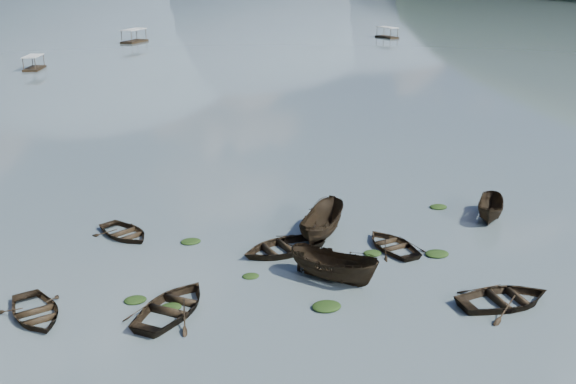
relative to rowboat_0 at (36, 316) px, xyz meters
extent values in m
plane|color=#4B595D|center=(13.45, -4.16, 0.00)|extent=(2400.00, 2400.00, 0.00)
imported|color=black|center=(0.00, 0.00, 0.00)|extent=(4.04, 4.73, 0.83)
imported|color=black|center=(5.92, -1.09, 0.00)|extent=(5.44, 5.70, 0.96)
imported|color=black|center=(13.84, 0.12, 0.00)|extent=(4.62, 4.57, 1.82)
imported|color=black|center=(18.15, 2.98, 0.00)|extent=(3.55, 4.40, 0.81)
imported|color=black|center=(20.72, -4.03, 0.00)|extent=(4.65, 3.41, 0.94)
imported|color=black|center=(25.66, 5.60, 0.00)|extent=(3.51, 4.16, 1.55)
imported|color=black|center=(3.89, 8.25, 0.00)|extent=(4.40, 4.76, 0.81)
imported|color=black|center=(12.16, 3.95, 0.00)|extent=(5.39, 4.46, 0.97)
imported|color=black|center=(14.80, 5.42, 0.00)|extent=(4.36, 5.16, 1.92)
ellipsoid|color=black|center=(4.31, 0.36, 0.00)|extent=(1.04, 0.85, 0.23)
ellipsoid|color=black|center=(5.84, -0.71, 0.00)|extent=(0.99, 0.79, 0.22)
ellipsoid|color=black|center=(12.70, -2.40, 0.00)|extent=(1.36, 1.08, 0.29)
ellipsoid|color=black|center=(16.80, 2.50, 0.00)|extent=(0.99, 0.84, 0.22)
ellipsoid|color=black|center=(20.11, 1.56, 0.00)|extent=(1.29, 1.03, 0.27)
ellipsoid|color=black|center=(7.48, 6.42, 0.00)|extent=(1.12, 0.91, 0.24)
ellipsoid|color=black|center=(9.95, 1.49, 0.00)|extent=(0.85, 0.71, 0.18)
ellipsoid|color=black|center=(23.43, 8.05, 0.00)|extent=(1.13, 0.91, 0.25)
camera|label=1|loc=(4.81, -26.82, 14.64)|focal=40.00mm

